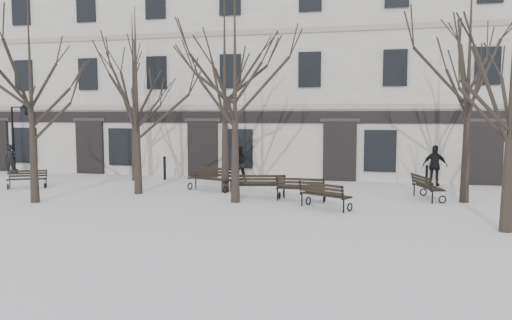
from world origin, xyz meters
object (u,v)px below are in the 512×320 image
(tree_0, at_px, (30,78))
(bench_4, at_px, (261,185))
(tree_2, at_px, (235,66))
(bench_0, at_px, (27,178))
(bench_1, at_px, (301,188))
(bench_3, at_px, (211,178))
(tree_3, at_px, (512,85))
(bench_5, at_px, (426,186))
(bench_2, at_px, (324,194))
(lamp_post, at_px, (17,134))
(tree_1, at_px, (136,78))

(tree_0, xyz_separation_m, bench_4, (7.86, 2.93, -4.03))
(tree_0, height_order, bench_4, tree_0)
(tree_0, bearing_deg, bench_4, 20.44)
(tree_2, distance_m, bench_0, 10.91)
(bench_1, distance_m, bench_3, 4.44)
(tree_2, distance_m, tree_3, 8.98)
(bench_3, bearing_deg, bench_5, 17.19)
(bench_0, xyz_separation_m, bench_4, (10.53, -0.12, 0.08))
(bench_0, bearing_deg, bench_5, -22.03)
(bench_0, distance_m, bench_2, 13.28)
(bench_0, xyz_separation_m, bench_3, (8.06, 1.16, 0.11))
(tree_0, height_order, tree_3, tree_0)
(bench_1, relative_size, bench_5, 0.94)
(bench_0, relative_size, lamp_post, 0.43)
(tree_1, distance_m, lamp_post, 11.20)
(tree_3, xyz_separation_m, bench_3, (-10.24, 5.32, -3.44))
(bench_1, bearing_deg, bench_3, -21.74)
(tree_2, relative_size, bench_1, 4.32)
(tree_0, bearing_deg, bench_5, 15.66)
(bench_1, bearing_deg, tree_0, 16.13)
(bench_4, bearing_deg, tree_0, 7.58)
(bench_0, distance_m, bench_3, 8.15)
(bench_4, bearing_deg, bench_1, 150.83)
(tree_3, distance_m, bench_0, 19.10)
(bench_3, xyz_separation_m, bench_5, (8.65, -0.28, -0.03))
(tree_2, relative_size, bench_2, 4.20)
(tree_0, xyz_separation_m, tree_1, (2.76, 2.75, 0.13))
(tree_1, distance_m, bench_5, 12.08)
(bench_1, xyz_separation_m, bench_4, (-1.61, 0.47, 0.01))
(tree_3, bearing_deg, tree_1, 163.35)
(tree_0, distance_m, tree_2, 7.37)
(tree_3, relative_size, bench_4, 3.27)
(tree_2, xyz_separation_m, lamp_post, (-14.08, 6.08, -2.78))
(bench_2, height_order, bench_5, bench_5)
(bench_5, bearing_deg, tree_2, 91.49)
(bench_0, bearing_deg, tree_3, -37.85)
(bench_2, bearing_deg, tree_0, 36.74)
(tree_0, relative_size, bench_2, 3.84)
(tree_1, relative_size, bench_3, 3.60)
(tree_0, distance_m, bench_1, 10.58)
(tree_3, xyz_separation_m, lamp_post, (-22.55, 8.90, -1.79))
(bench_4, height_order, bench_5, bench_5)
(bench_1, relative_size, bench_2, 0.97)
(bench_1, distance_m, lamp_post, 17.33)
(bench_2, bearing_deg, bench_4, -4.24)
(bench_2, bearing_deg, tree_2, 20.45)
(bench_4, bearing_deg, tree_2, 47.07)
(bench_4, xyz_separation_m, lamp_post, (-14.78, 4.87, 1.69))
(lamp_post, bearing_deg, bench_2, -21.02)
(tree_1, height_order, tree_2, tree_2)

